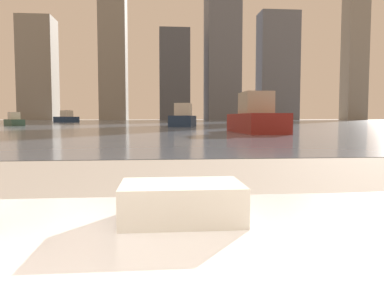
{
  "coord_description": "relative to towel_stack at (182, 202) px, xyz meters",
  "views": [
    {
      "loc": [
        -0.2,
        0.04,
        0.79
      ],
      "look_at": [
        0.01,
        2.45,
        0.62
      ],
      "focal_mm": 35.0,
      "sensor_mm": 36.0,
      "label": 1
    }
  ],
  "objects": [
    {
      "name": "skyline_tower_3",
      "position": [
        20.07,
        117.18,
        23.62
      ],
      "size": [
        10.0,
        13.28,
        48.45
      ],
      "color": "slate",
      "rests_on": "ground_plane"
    },
    {
      "name": "skyline_tower_0",
      "position": [
        -36.15,
        117.18,
        14.73
      ],
      "size": [
        10.12,
        9.14,
        30.68
      ],
      "color": "gray",
      "rests_on": "ground_plane"
    },
    {
      "name": "towel_stack",
      "position": [
        0.0,
        0.0,
        0.0
      ],
      "size": [
        0.26,
        0.16,
        0.08
      ],
      "color": "silver",
      "rests_on": "bathtub"
    },
    {
      "name": "skyline_tower_2",
      "position": [
        4.96,
        117.18,
        13.01
      ],
      "size": [
        9.05,
        13.69,
        27.23
      ],
      "color": "#4C515B",
      "rests_on": "ground_plane"
    },
    {
      "name": "skyline_tower_1",
      "position": [
        -13.61,
        117.18,
        35.15
      ],
      "size": [
        7.96,
        9.96,
        71.52
      ],
      "color": "gray",
      "rests_on": "ground_plane"
    },
    {
      "name": "harbor_boat_4",
      "position": [
        -13.66,
        36.08,
        -0.15
      ],
      "size": [
        2.83,
        3.53,
        1.29
      ],
      "color": "#335647",
      "rests_on": "harbor_water"
    },
    {
      "name": "harbor_water",
      "position": [
        0.16,
        61.18,
        -0.61
      ],
      "size": [
        180.0,
        110.0,
        0.01
      ],
      "color": "slate",
      "rests_on": "ground_plane"
    },
    {
      "name": "harbor_boat_0",
      "position": [
        4.97,
        18.22,
        0.13
      ],
      "size": [
        1.97,
        5.58,
        2.08
      ],
      "color": "maroon",
      "rests_on": "harbor_water"
    },
    {
      "name": "harbor_boat_2",
      "position": [
        2.12,
        31.69,
        0.11
      ],
      "size": [
        2.79,
        5.59,
        2.0
      ],
      "color": "navy",
      "rests_on": "harbor_water"
    },
    {
      "name": "harbor_boat_1",
      "position": [
        -15.05,
        62.49,
        0.09
      ],
      "size": [
        3.17,
        5.48,
        1.95
      ],
      "color": "navy",
      "rests_on": "harbor_water"
    },
    {
      "name": "skyline_tower_4",
      "position": [
        38.09,
        117.18,
        16.34
      ],
      "size": [
        12.23,
        7.88,
        33.9
      ],
      "color": "slate",
      "rests_on": "ground_plane"
    }
  ]
}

